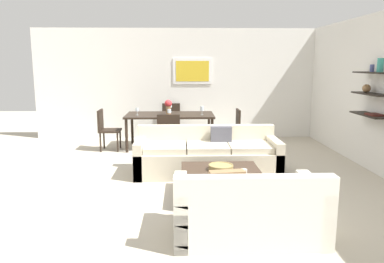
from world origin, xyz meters
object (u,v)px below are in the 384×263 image
dining_chair_foot (169,133)px  wine_glass_head (170,106)px  decorative_bowl (221,167)px  wine_glass_left_near (137,110)px  sofa_beige (207,157)px  dining_chair_right_near (233,126)px  dining_table (170,117)px  coffee_table (221,184)px  dining_chair_left_near (106,127)px  candle_jar (244,171)px  dining_chair_head (171,119)px  centerpiece_vase (168,106)px  wine_glass_foot (169,111)px  wine_glass_right_near (202,109)px  loveseat_white (248,210)px

dining_chair_foot → wine_glass_head: size_ratio=5.20×
decorative_bowl → wine_glass_left_near: 3.40m
sofa_beige → dining_chair_right_near: 1.93m
dining_table → decorative_bowl: bearing=-75.7°
wine_glass_head → wine_glass_left_near: bearing=-140.1°
coffee_table → wine_glass_left_near: wine_glass_left_near is taller
dining_chair_right_near → wine_glass_left_near: wine_glass_left_near is taller
dining_chair_left_near → wine_glass_head: size_ratio=5.20×
dining_chair_left_near → dining_chair_right_near: bearing=0.0°
candle_jar → dining_chair_right_near: 3.11m
dining_chair_left_near → wine_glass_left_near: wine_glass_left_near is taller
coffee_table → dining_chair_left_near: dining_chair_left_near is taller
dining_chair_left_near → dining_chair_foot: size_ratio=1.00×
dining_chair_head → centerpiece_vase: size_ratio=2.75×
dining_table → wine_glass_left_near: bearing=-169.6°
wine_glass_left_near → wine_glass_head: bearing=39.9°
dining_chair_foot → wine_glass_foot: (-0.00, 0.47, 0.37)m
wine_glass_right_near → wine_glass_head: size_ratio=1.11×
loveseat_white → dining_chair_left_near: 4.78m
dining_chair_right_near → loveseat_white: bearing=-95.6°
wine_glass_right_near → centerpiece_vase: size_ratio=0.59×
dining_chair_right_near → dining_chair_foot: size_ratio=1.00×
dining_table → wine_glass_foot: size_ratio=11.56×
coffee_table → wine_glass_right_near: 3.16m
candle_jar → wine_glass_head: bearing=106.1°
candle_jar → centerpiece_vase: 3.51m
coffee_table → dining_chair_left_near: size_ratio=1.25×
wine_glass_right_near → centerpiece_vase: 0.74m
sofa_beige → dining_chair_head: dining_chair_head is taller
dining_chair_foot → wine_glass_left_near: size_ratio=5.65×
dining_table → wine_glass_foot: 0.49m
sofa_beige → dining_chair_left_near: (-2.06, 1.79, 0.21)m
sofa_beige → dining_chair_head: bearing=103.1°
decorative_bowl → sofa_beige: bearing=95.7°
sofa_beige → dining_table: bearing=108.8°
wine_glass_right_near → wine_glass_head: wine_glass_right_near is taller
sofa_beige → dining_chair_left_near: dining_chair_left_near is taller
wine_glass_head → dining_chair_foot: bearing=-90.0°
dining_chair_head → dining_chair_left_near: size_ratio=1.00×
sofa_beige → dining_chair_right_near: (0.68, 1.79, 0.21)m
wine_glass_left_near → sofa_beige: bearing=-53.7°
decorative_bowl → dining_chair_head: size_ratio=0.40×
decorative_bowl → dining_table: 3.26m
candle_jar → dining_chair_foot: size_ratio=0.10×
wine_glass_left_near → dining_chair_left_near: bearing=-171.0°
dining_chair_head → wine_glass_foot: size_ratio=5.30×
loveseat_white → dining_chair_foot: bearing=105.4°
dining_table → wine_glass_foot: bearing=-90.0°
loveseat_white → sofa_beige: bearing=96.4°
coffee_table → wine_glass_left_near: (-1.50, 3.09, 0.67)m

